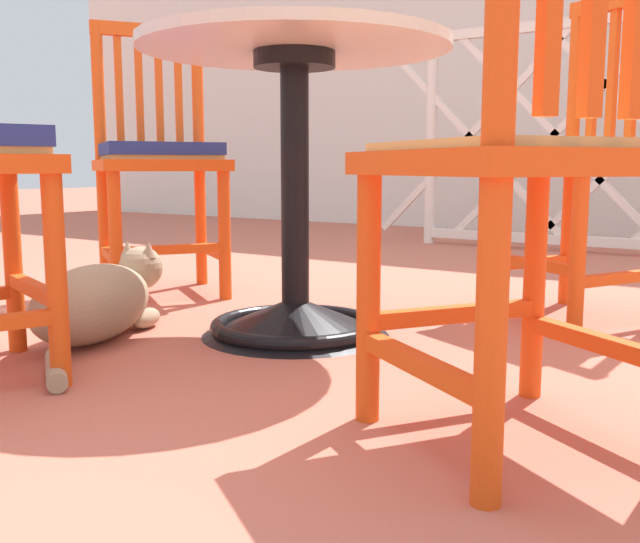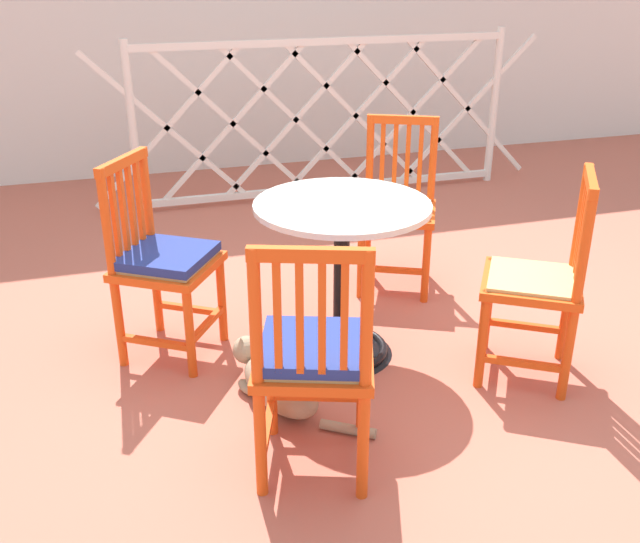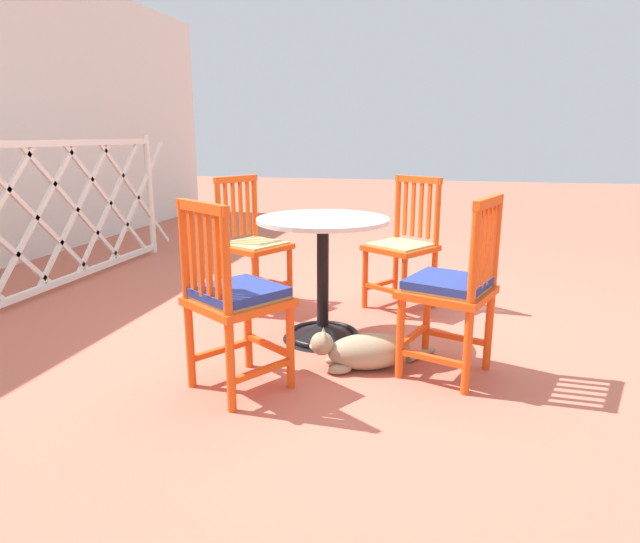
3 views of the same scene
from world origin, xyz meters
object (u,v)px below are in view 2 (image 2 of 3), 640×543
Objects in this scene: orange_chair_at_corner at (314,359)px; orange_chair_by_planter at (398,210)px; tabby_cat at (275,382)px; cafe_table at (341,297)px; orange_chair_tucked_in at (163,263)px; orange_chair_facing_out at (538,283)px.

orange_chair_by_planter is at bearing 57.35° from orange_chair_at_corner.
cafe_table is at bearing 38.19° from tabby_cat.
orange_chair_by_planter is (1.28, 0.38, -0.01)m from orange_chair_tucked_in.
orange_chair_by_planter is at bearing 45.63° from tabby_cat.
cafe_table is 0.83× the size of orange_chair_by_planter.
tabby_cat is at bearing -141.81° from cafe_table.
orange_chair_at_corner is 1.00× the size of orange_chair_by_planter.
cafe_table is 0.80m from orange_chair_tucked_in.
cafe_table is 0.83m from orange_chair_at_corner.
orange_chair_at_corner is at bearing -122.65° from orange_chair_by_planter.
orange_chair_tucked_in is at bearing 156.28° from orange_chair_facing_out.
tabby_cat is (-0.38, -0.30, -0.19)m from cafe_table.
orange_chair_facing_out is 1.17m from tabby_cat.
orange_chair_tucked_in is 1.00× the size of orange_chair_facing_out.
orange_chair_tucked_in is 1.43× the size of tabby_cat.
tabby_cat is (-0.04, 0.43, -0.35)m from orange_chair_at_corner.
orange_chair_facing_out is (1.08, 0.33, -0.01)m from orange_chair_at_corner.
orange_chair_at_corner is 1.62m from orange_chair_by_planter.
tabby_cat is (-0.91, -0.93, -0.34)m from orange_chair_by_planter.
orange_chair_facing_out is at bearing 17.08° from orange_chair_at_corner.
orange_chair_tucked_in is at bearing -163.25° from orange_chair_by_planter.
orange_chair_tucked_in reaches higher than tabby_cat.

